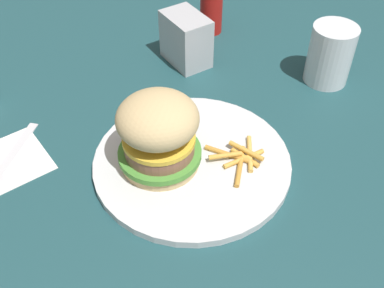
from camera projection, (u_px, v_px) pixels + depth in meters
The scene contains 9 objects.
ground_plane at pixel (202, 176), 0.65m from camera, with size 1.60×1.60×0.00m, color #1E474C.
plate at pixel (192, 162), 0.66m from camera, with size 0.28×0.28×0.01m, color silver.
sandwich at pixel (158, 133), 0.61m from camera, with size 0.12×0.12×0.11m.
fries_pile at pixel (240, 157), 0.65m from camera, with size 0.08×0.09×0.01m.
napkin at pixel (7, 162), 0.66m from camera, with size 0.11×0.11×0.00m, color white.
fork at pixel (6, 162), 0.66m from camera, with size 0.10×0.16×0.00m.
drink_glass at pixel (329, 58), 0.78m from camera, with size 0.08×0.08×0.10m.
napkin_dispenser at pixel (186, 39), 0.82m from camera, with size 0.09×0.06×0.09m, color #B7BABF.
ketchup_bottle at pixel (212, 0), 0.89m from camera, with size 0.04×0.04×0.14m, color #B21914.
Camera 1 is at (0.28, -0.33, 0.48)m, focal length 42.77 mm.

